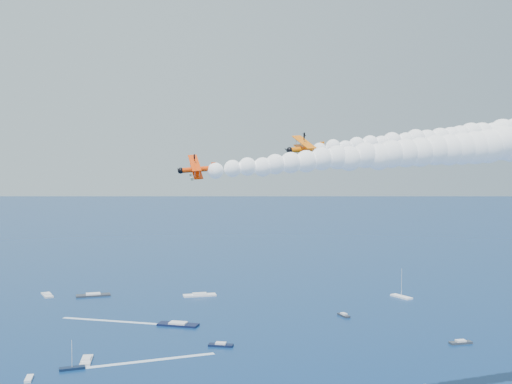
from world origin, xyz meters
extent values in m
cube|color=black|center=(-28.64, 95.48, 0.35)|extent=(7.17, 2.90, 0.70)
cube|color=black|center=(6.71, 134.54, 0.35)|extent=(14.96, 11.15, 0.70)
cube|color=#2F353F|center=(90.74, 89.07, 0.35)|extent=(7.42, 2.54, 0.70)
cube|color=white|center=(-39.58, 89.71, 0.35)|extent=(2.14, 5.59, 0.70)
cube|color=white|center=(104.93, 155.17, 0.35)|extent=(6.12, 10.91, 0.70)
cube|color=silver|center=(-24.72, 101.63, 0.35)|extent=(4.05, 9.61, 0.70)
cube|color=#292E37|center=(-21.77, 192.29, 0.35)|extent=(14.45, 4.95, 0.70)
cube|color=silver|center=(-40.91, 197.68, 0.35)|extent=(5.91, 11.42, 0.70)
cube|color=black|center=(16.19, 106.23, 0.35)|extent=(8.14, 5.48, 0.70)
cube|color=white|center=(22.48, 180.53, 0.35)|extent=(14.21, 5.03, 0.70)
cube|color=#282D36|center=(68.56, 131.59, 0.35)|extent=(2.92, 6.54, 0.70)
cube|color=white|center=(-6.25, 97.66, 0.03)|extent=(38.02, 5.67, 0.04)
cube|color=white|center=(-16.22, 147.34, 0.03)|extent=(34.16, 20.27, 0.04)
camera|label=1|loc=(-24.26, -87.00, 59.02)|focal=44.60mm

